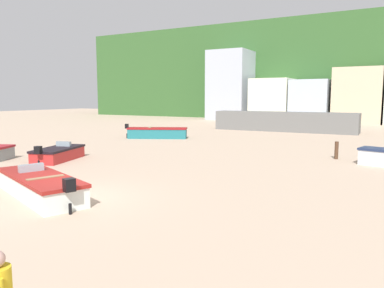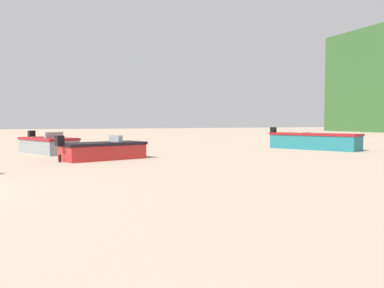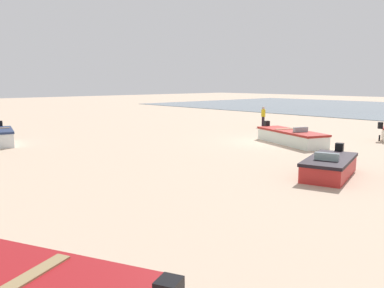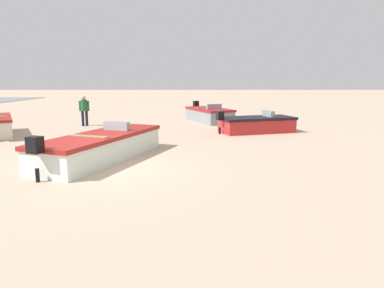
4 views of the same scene
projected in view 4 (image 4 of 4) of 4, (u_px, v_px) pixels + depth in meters
The scene contains 5 objects.
ground_plane at pixel (100, 169), 9.58m from camera, with size 160.00×160.00×0.00m, color tan.
boat_red_0 at pixel (256, 124), 16.30m from camera, with size 2.48×3.84×1.05m.
boat_white_2 at pixel (102, 146), 10.72m from camera, with size 5.31×3.24×1.11m.
boat_grey_5 at pixel (209, 115), 20.48m from camera, with size 3.97×2.88×1.12m.
beach_walker_foreground at pixel (84, 108), 18.46m from camera, with size 0.41×0.54×1.62m.
Camera 4 is at (9.30, 2.52, 2.42)m, focal length 32.47 mm.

